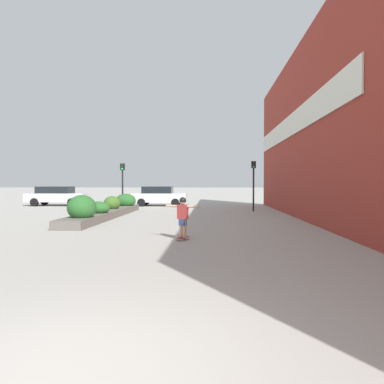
% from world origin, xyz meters
% --- Properties ---
extents(ground_plane, '(300.00, 300.00, 0.00)m').
position_xyz_m(ground_plane, '(0.00, 0.00, 0.00)').
color(ground_plane, '#A3A099').
extents(building_wall_right, '(0.67, 32.98, 8.92)m').
position_xyz_m(building_wall_right, '(6.08, 11.99, 4.46)').
color(building_wall_right, maroon).
rests_on(building_wall_right, ground_plane).
extents(planter_box, '(1.35, 11.37, 1.32)m').
position_xyz_m(planter_box, '(-4.20, 15.90, 0.43)').
color(planter_box, '#605B54').
rests_on(planter_box, ground_plane).
extents(skateboard, '(0.42, 0.64, 0.09)m').
position_xyz_m(skateboard, '(0.44, 8.39, 0.07)').
color(skateboard, maroon).
rests_on(skateboard, ground_plane).
extents(skateboarder, '(1.13, 0.54, 1.28)m').
position_xyz_m(skateboarder, '(0.44, 8.39, 0.87)').
color(skateboarder, tan).
rests_on(skateboarder, skateboard).
extents(car_leftmost, '(3.87, 1.97, 1.60)m').
position_xyz_m(car_leftmost, '(13.31, 28.10, 0.84)').
color(car_leftmost, slate).
rests_on(car_leftmost, ground_plane).
extents(car_center_left, '(4.27, 2.06, 1.55)m').
position_xyz_m(car_center_left, '(-2.81, 26.23, 0.81)').
color(car_center_left, silver).
rests_on(car_center_left, ground_plane).
extents(car_center_right, '(4.80, 2.01, 1.55)m').
position_xyz_m(car_center_right, '(-11.06, 25.97, 0.81)').
color(car_center_right, '#BCBCC1').
rests_on(car_center_right, ground_plane).
extents(traffic_light_left, '(0.28, 0.30, 3.13)m').
position_xyz_m(traffic_light_left, '(-4.54, 21.01, 2.16)').
color(traffic_light_left, black).
rests_on(traffic_light_left, ground_plane).
extents(traffic_light_right, '(0.28, 0.30, 3.23)m').
position_xyz_m(traffic_light_right, '(4.06, 20.71, 2.22)').
color(traffic_light_right, black).
rests_on(traffic_light_right, ground_plane).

